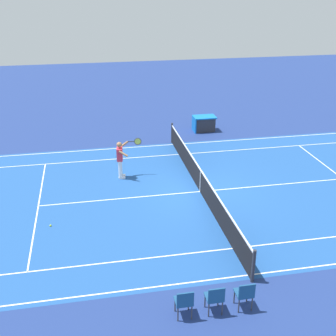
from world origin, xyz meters
The scene contains 10 objects.
ground_plane centered at (0.00, 0.00, 0.00)m, with size 60.00×60.00×0.00m, color navy.
court_slab centered at (0.00, 0.00, 0.00)m, with size 24.20×11.40×0.00m, color #1E4C93.
court_line_markings centered at (0.00, 0.00, 0.00)m, with size 23.85×11.05×0.01m.
tennis_net centered at (0.00, 0.00, 0.49)m, with size 0.10×11.70×1.08m.
tennis_player_near centered at (3.03, -1.97, 0.93)m, with size 1.12×0.77×1.70m.
tennis_ball centered at (5.86, 1.60, 0.03)m, with size 0.07×0.07×0.07m, color #CCE01E.
spectator_chair_0 centered at (0.62, 6.81, 0.52)m, with size 0.44×0.44×0.88m.
spectator_chair_1 centered at (1.43, 6.81, 0.52)m, with size 0.44×0.44×0.88m.
spectator_chair_2 centered at (2.24, 6.81, 0.52)m, with size 0.44×0.44×0.88m.
equipment_cart_tarped centered at (-2.14, -7.34, 0.44)m, with size 1.25×0.84×0.85m.
Camera 1 is at (4.28, 15.17, 8.03)m, focal length 46.15 mm.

